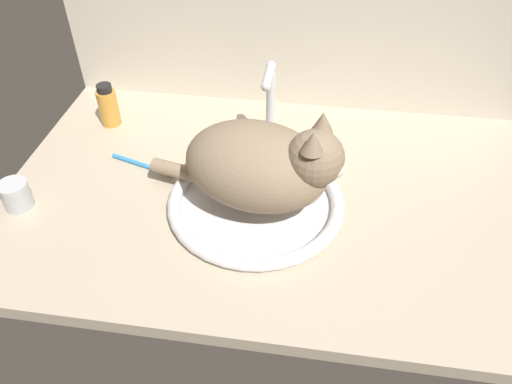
# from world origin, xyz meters

# --- Properties ---
(countertop) EXTENTS (1.18, 0.73, 0.03)m
(countertop) POSITION_xyz_m (0.00, 0.00, 0.01)
(countertop) COLOR #B7A88E
(countertop) RESTS_ON ground
(backsplash_wall) EXTENTS (1.18, 0.02, 0.42)m
(backsplash_wall) POSITION_xyz_m (0.00, 0.38, 0.21)
(backsplash_wall) COLOR beige
(backsplash_wall) RESTS_ON ground
(sink_basin) EXTENTS (0.37, 0.37, 0.03)m
(sink_basin) POSITION_xyz_m (-0.04, -0.05, 0.04)
(sink_basin) COLOR white
(sink_basin) RESTS_ON countertop
(faucet) EXTENTS (0.21, 0.12, 0.22)m
(faucet) POSITION_xyz_m (-0.04, 0.16, 0.12)
(faucet) COLOR silver
(faucet) RESTS_ON countertop
(cat) EXTENTS (0.41, 0.26, 0.21)m
(cat) POSITION_xyz_m (-0.02, -0.05, 0.14)
(cat) COLOR #8C755B
(cat) RESTS_ON sink_basin
(metal_jar) EXTENTS (0.06, 0.06, 0.06)m
(metal_jar) POSITION_xyz_m (-0.53, -0.12, 0.06)
(metal_jar) COLOR #B2B5BA
(metal_jar) RESTS_ON countertop
(amber_bottle) EXTENTS (0.05, 0.05, 0.11)m
(amber_bottle) POSITION_xyz_m (-0.45, 0.20, 0.08)
(amber_bottle) COLOR gold
(amber_bottle) RESTS_ON countertop
(toothbrush) EXTENTS (0.16, 0.06, 0.02)m
(toothbrush) POSITION_xyz_m (-0.31, 0.04, 0.04)
(toothbrush) COLOR #338CD1
(toothbrush) RESTS_ON countertop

